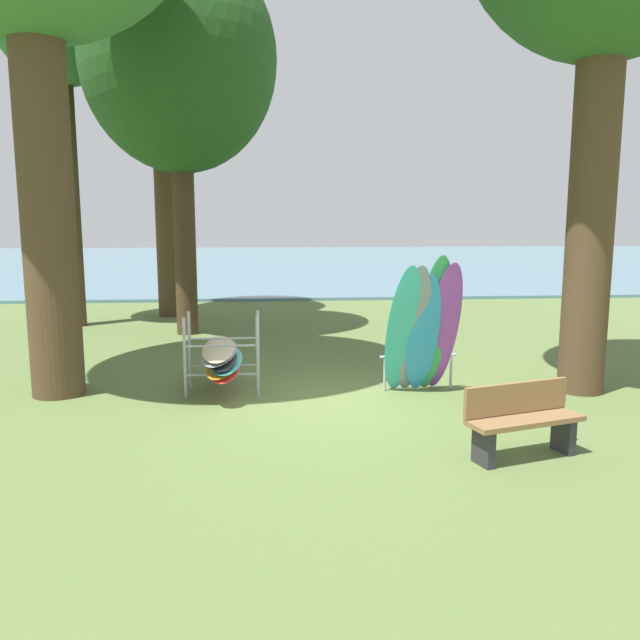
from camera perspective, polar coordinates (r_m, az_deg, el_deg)
ground_plane at (r=9.76m, az=1.81°, el=-7.24°), size 80.00×80.00×0.00m
lake_water at (r=39.21m, az=-3.00°, el=5.14°), size 80.00×36.00×0.10m
tree_mid_behind at (r=18.03m, az=-22.07°, el=23.88°), size 3.25×3.25×9.57m
tree_far_left_back at (r=18.80m, az=-13.81°, el=20.71°), size 3.90×3.90×8.97m
tree_far_right_back at (r=15.81m, az=-12.31°, el=21.42°), size 4.36×4.36×8.73m
leaning_board_pile at (r=10.10m, az=9.08°, el=-0.82°), size 1.28×0.94×2.19m
board_storage_rack at (r=10.30m, az=-8.59°, el=-3.30°), size 1.15×2.13×1.25m
park_bench at (r=7.85m, az=17.39°, el=-8.31°), size 1.46×0.80×0.85m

